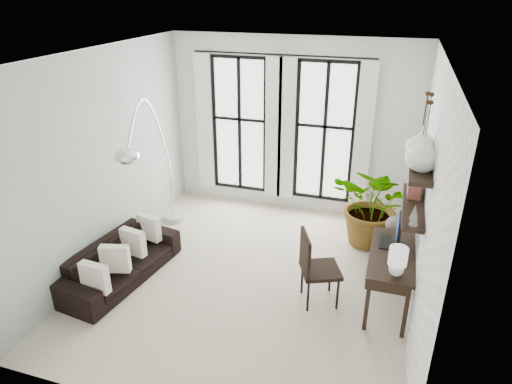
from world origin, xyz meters
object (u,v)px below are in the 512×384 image
at_px(desk, 391,259).
at_px(buddha, 391,246).
at_px(desk_chair, 314,264).
at_px(plant, 375,206).
at_px(arc_lamp, 148,133).
at_px(sofa, 120,261).

relative_size(desk, buddha, 1.57).
distance_m(desk_chair, buddha, 1.54).
height_order(plant, desk_chair, plant).
height_order(plant, buddha, plant).
distance_m(desk, arc_lamp, 3.86).
bearing_deg(sofa, plant, -50.32).
bearing_deg(plant, arc_lamp, -160.89).
xyz_separation_m(sofa, buddha, (3.74, 1.49, 0.07)).
height_order(desk, desk_chair, desk).
bearing_deg(plant, desk, -78.54).
bearing_deg(desk, arc_lamp, 173.20).
xyz_separation_m(plant, buddha, (0.32, -0.62, -0.35)).
height_order(desk_chair, buddha, desk_chair).
distance_m(sofa, plant, 4.04).
bearing_deg(desk, sofa, -172.05).
xyz_separation_m(desk_chair, arc_lamp, (-2.68, 0.64, 1.36)).
distance_m(sofa, arc_lamp, 1.92).
distance_m(sofa, buddha, 4.03).
xyz_separation_m(plant, desk_chair, (-0.64, -1.79, -0.11)).
height_order(arc_lamp, buddha, arc_lamp).
height_order(desk, buddha, desk).
relative_size(desk_chair, arc_lamp, 0.42).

